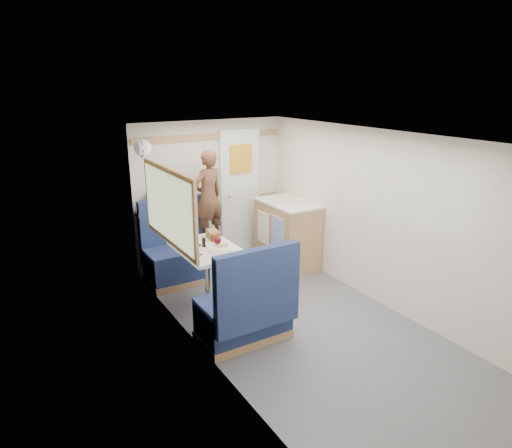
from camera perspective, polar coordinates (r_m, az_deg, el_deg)
floor at (r=4.95m, az=6.31°, el=-12.88°), size 4.50×4.50×0.00m
ceiling at (r=4.31m, az=7.21°, el=10.74°), size 4.50×4.50×0.00m
wall_back at (r=6.38m, az=-5.66°, el=3.86°), size 2.20×0.02×2.00m
wall_left at (r=3.99m, az=-5.93°, el=-4.62°), size 0.02×4.50×2.00m
wall_right at (r=5.25m, az=16.30°, el=0.22°), size 0.02×4.50×2.00m
oak_trim_low at (r=6.40m, az=-5.55°, el=2.52°), size 2.15×0.02×0.08m
oak_trim_high at (r=6.23m, az=-5.80°, el=10.81°), size 2.15×0.02×0.08m
side_window at (r=4.80m, az=-10.93°, el=2.13°), size 0.04×1.30×0.72m
rear_door at (r=6.56m, az=-1.99°, el=4.06°), size 0.62×0.12×1.86m
dinette_table at (r=5.17m, az=-6.03°, el=-4.52°), size 0.62×0.92×0.72m
bench_far at (r=6.01m, az=-9.47°, el=-4.18°), size 0.90×0.59×1.05m
bench_near at (r=4.59m, az=-1.22°, el=-11.11°), size 0.90×0.59×1.05m
ledge at (r=6.06m, az=-10.65°, el=1.71°), size 0.90×0.14×0.04m
dome_light at (r=5.51m, az=-13.99°, el=9.20°), size 0.20×0.20×0.20m
galley_counter at (r=6.34m, az=3.91°, el=-1.20°), size 0.57×0.92×0.92m
person at (r=5.94m, az=-5.99°, el=3.42°), size 0.51×0.40×1.22m
duffel_bag at (r=6.01m, az=-11.00°, el=2.91°), size 0.49×0.24×0.23m
tray at (r=5.08m, az=-4.77°, el=-2.92°), size 0.29×0.35×0.02m
orange_fruit at (r=5.12m, az=-4.80°, el=-2.17°), size 0.08×0.08×0.08m
cheese_block at (r=5.08m, az=-4.20°, el=-2.56°), size 0.13×0.11×0.04m
wine_glass at (r=4.93m, az=-4.81°, el=-2.18°), size 0.08×0.08×0.17m
tumbler_left at (r=4.90m, az=-7.11°, el=-3.23°), size 0.07×0.07×0.11m
tumbler_mid at (r=5.16m, az=-8.02°, el=-2.17°), size 0.07×0.07×0.11m
beer_glass at (r=5.26m, az=-5.16°, el=-1.77°), size 0.06×0.06×0.10m
pepper_grinder at (r=5.12m, az=-6.56°, el=-2.29°), size 0.04×0.04×0.10m
bread_loaf at (r=5.39m, az=-5.38°, el=-1.31°), size 0.15×0.23×0.09m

